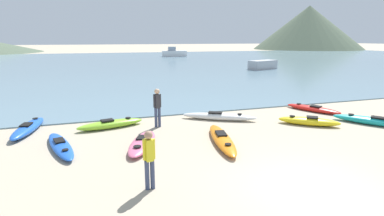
{
  "coord_description": "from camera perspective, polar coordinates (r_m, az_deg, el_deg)",
  "views": [
    {
      "loc": [
        -5.16,
        -5.71,
        3.8
      ],
      "look_at": [
        -0.77,
        7.79,
        0.5
      ],
      "focal_mm": 28.0,
      "sensor_mm": 36.0,
      "label": 1
    }
  ],
  "objects": [
    {
      "name": "kayak_on_sand_6",
      "position": [
        11.29,
        5.71,
        -5.88
      ],
      "size": [
        1.35,
        3.65,
        0.34
      ],
      "color": "orange",
      "rests_on": "ground_plane"
    },
    {
      "name": "kayak_on_sand_8",
      "position": [
        11.59,
        -23.78,
        -6.55
      ],
      "size": [
        1.43,
        3.29,
        0.29
      ],
      "color": "blue",
      "rests_on": "ground_plane"
    },
    {
      "name": "kayak_on_sand_7",
      "position": [
        17.27,
        22.04,
        -0.11
      ],
      "size": [
        1.89,
        2.93,
        0.33
      ],
      "color": "red",
      "rests_on": "ground_plane"
    },
    {
      "name": "kayak_on_sand_2",
      "position": [
        10.98,
        -9.44,
        -6.56
      ],
      "size": [
        1.71,
        2.84,
        0.33
      ],
      "color": "#E5668C",
      "rests_on": "ground_plane"
    },
    {
      "name": "far_hill_midleft",
      "position": [
        118.31,
        21.25,
        14.08
      ],
      "size": [
        37.85,
        37.85,
        15.16
      ],
      "primitive_type": "cone",
      "color": "#4C5B47",
      "rests_on": "ground_plane"
    },
    {
      "name": "kayak_on_sand_3",
      "position": [
        13.51,
        -15.21,
        -2.96
      ],
      "size": [
        2.95,
        1.31,
        0.39
      ],
      "color": "#8CCC2D",
      "rests_on": "ground_plane"
    },
    {
      "name": "kayak_on_sand_0",
      "position": [
        14.22,
        -28.74,
        -3.34
      ],
      "size": [
        1.18,
        3.23,
        0.39
      ],
      "color": "blue",
      "rests_on": "ground_plane"
    },
    {
      "name": "person_near_waterline",
      "position": [
        13.06,
        -6.62,
        0.51
      ],
      "size": [
        0.35,
        0.27,
        1.7
      ],
      "color": "#384260",
      "rests_on": "ground_plane"
    },
    {
      "name": "ground_plane",
      "position": [
        8.58,
        22.18,
        -14.26
      ],
      "size": [
        400.0,
        400.0,
        0.0
      ],
      "primitive_type": "plane",
      "color": "tan"
    },
    {
      "name": "moored_boat_1",
      "position": [
        65.06,
        -3.44,
        10.42
      ],
      "size": [
        5.26,
        2.37,
        2.05
      ],
      "color": "white",
      "rests_on": "bay_water"
    },
    {
      "name": "kayak_on_sand_1",
      "position": [
        14.45,
        21.37,
        -2.35
      ],
      "size": [
        2.52,
        2.14,
        0.4
      ],
      "color": "yellow",
      "rests_on": "ground_plane"
    },
    {
      "name": "kayak_on_sand_4",
      "position": [
        14.36,
        5.15,
        -1.61
      ],
      "size": [
        3.38,
        2.26,
        0.38
      ],
      "color": "white",
      "rests_on": "ground_plane"
    },
    {
      "name": "bay_water",
      "position": [
        49.63,
        -12.13,
        8.46
      ],
      "size": [
        160.0,
        70.0,
        0.06
      ],
      "primitive_type": "cube",
      "color": "slate",
      "rests_on": "ground_plane"
    },
    {
      "name": "moored_boat_0",
      "position": [
        38.77,
        13.33,
        8.02
      ],
      "size": [
        4.14,
        2.78,
        1.09
      ],
      "color": "#B2B2B7",
      "rests_on": "bay_water"
    },
    {
      "name": "kayak_on_sand_5",
      "position": [
        15.8,
        31.36,
        -2.14
      ],
      "size": [
        2.58,
        3.2,
        0.39
      ],
      "color": "teal",
      "rests_on": "ground_plane"
    },
    {
      "name": "person_near_foreground",
      "position": [
        7.73,
        -8.16,
        -9.11
      ],
      "size": [
        0.32,
        0.24,
        1.57
      ],
      "color": "#384260",
      "rests_on": "ground_plane"
    }
  ]
}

